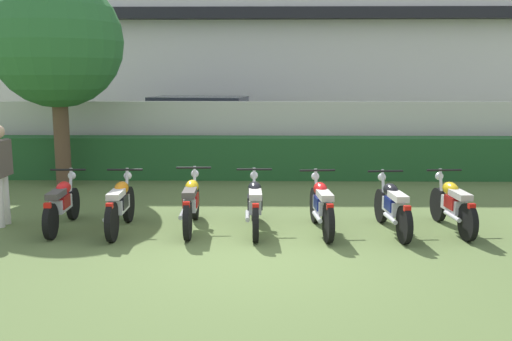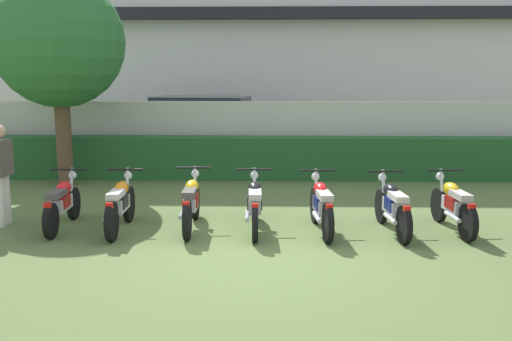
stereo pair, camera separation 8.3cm
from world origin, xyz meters
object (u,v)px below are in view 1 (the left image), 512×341
motorcycle_in_row_3 (255,204)px  motorcycle_in_row_5 (392,206)px  tree_near_inspector (56,43)px  motorcycle_in_row_1 (120,204)px  motorcycle_in_row_6 (453,204)px  motorcycle_in_row_4 (321,205)px  parked_car (204,129)px  motorcycle_in_row_0 (62,203)px  inspector_person (0,166)px  motorcycle_in_row_2 (191,202)px

motorcycle_in_row_3 → motorcycle_in_row_5: size_ratio=1.02×
tree_near_inspector → motorcycle_in_row_1: size_ratio=2.58×
motorcycle_in_row_5 → motorcycle_in_row_6: bearing=-87.6°
tree_near_inspector → motorcycle_in_row_3: bearing=-40.0°
motorcycle_in_row_6 → motorcycle_in_row_4: bearing=88.6°
motorcycle_in_row_6 → parked_car: bearing=28.1°
motorcycle_in_row_3 → motorcycle_in_row_6: bearing=-91.3°
motorcycle_in_row_0 → motorcycle_in_row_3: 3.20m
motorcycle_in_row_5 → inspector_person: size_ratio=1.08×
motorcycle_in_row_1 → motorcycle_in_row_6: (5.45, 0.13, -0.01)m
motorcycle_in_row_1 → motorcycle_in_row_6: motorcycle_in_row_1 is taller
motorcycle_in_row_1 → motorcycle_in_row_5: 4.43m
tree_near_inspector → inspector_person: bearing=-86.6°
motorcycle_in_row_4 → motorcycle_in_row_5: size_ratio=0.98×
motorcycle_in_row_2 → motorcycle_in_row_6: (4.30, -0.03, -0.01)m
parked_car → tree_near_inspector: tree_near_inspector is taller
motorcycle_in_row_0 → motorcycle_in_row_3: motorcycle_in_row_3 is taller
motorcycle_in_row_0 → parked_car: bearing=-14.5°
motorcycle_in_row_1 → motorcycle_in_row_5: (4.43, 0.01, -0.01)m
motorcycle_in_row_0 → inspector_person: inspector_person is taller
inspector_person → tree_near_inspector: bearing=93.4°
tree_near_inspector → motorcycle_in_row_5: size_ratio=2.55×
motorcycle_in_row_6 → inspector_person: size_ratio=1.05×
parked_car → motorcycle_in_row_0: parked_car is taller
motorcycle_in_row_2 → inspector_person: size_ratio=1.13×
motorcycle_in_row_0 → motorcycle_in_row_2: motorcycle_in_row_2 is taller
motorcycle_in_row_3 → motorcycle_in_row_4: 1.09m
tree_near_inspector → inspector_person: (0.21, -3.53, -2.21)m
tree_near_inspector → motorcycle_in_row_4: (5.57, -3.83, -2.79)m
motorcycle_in_row_2 → motorcycle_in_row_5: size_ratio=1.05×
parked_car → motorcycle_in_row_4: size_ratio=2.59×
motorcycle_in_row_1 → motorcycle_in_row_2: bearing=-83.6°
parked_car → inspector_person: parked_car is taller
motorcycle_in_row_0 → inspector_person: bearing=77.1°
motorcycle_in_row_1 → inspector_person: inspector_person is taller
tree_near_inspector → motorcycle_in_row_5: 8.23m
tree_near_inspector → motorcycle_in_row_6: bearing=-25.6°
motorcycle_in_row_1 → motorcycle_in_row_2: (1.15, 0.16, 0.00)m
motorcycle_in_row_3 → motorcycle_in_row_4: bearing=-95.6°
motorcycle_in_row_1 → inspector_person: size_ratio=1.07×
motorcycle_in_row_1 → tree_near_inspector: bearing=29.2°
parked_car → inspector_person: size_ratio=2.74×
motorcycle_in_row_1 → motorcycle_in_row_4: bearing=-91.3°
motorcycle_in_row_3 → parked_car: bearing=9.9°
motorcycle_in_row_5 → motorcycle_in_row_6: 1.02m
motorcycle_in_row_6 → motorcycle_in_row_2: bearing=85.2°
tree_near_inspector → motorcycle_in_row_4: bearing=-34.5°
motorcycle_in_row_3 → motorcycle_in_row_1: bearing=89.9°
parked_car → motorcycle_in_row_3: size_ratio=2.49×
parked_car → motorcycle_in_row_2: size_ratio=2.42×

